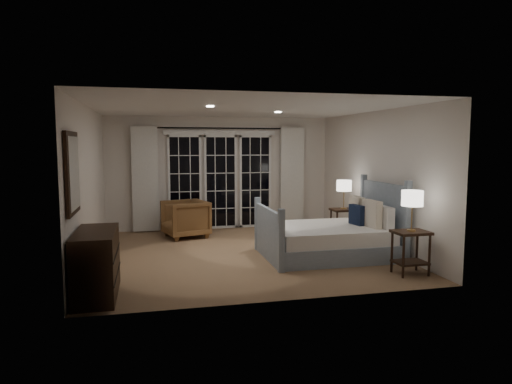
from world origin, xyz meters
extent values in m
plane|color=#886249|center=(0.00, 0.00, 0.00)|extent=(5.00, 5.00, 0.00)
plane|color=silver|center=(0.00, 0.00, 2.50)|extent=(5.00, 5.00, 0.00)
cube|color=silver|center=(-2.50, 0.00, 1.25)|extent=(0.02, 5.00, 2.50)
cube|color=silver|center=(2.50, 0.00, 1.25)|extent=(0.02, 5.00, 2.50)
cube|color=silver|center=(0.00, 2.50, 1.25)|extent=(5.00, 0.02, 2.50)
cube|color=silver|center=(0.00, -2.50, 1.25)|extent=(5.00, 0.02, 2.50)
cube|color=black|center=(-0.80, 2.47, 1.05)|extent=(0.66, 0.02, 2.02)
cube|color=black|center=(0.00, 2.47, 1.05)|extent=(0.66, 0.02, 2.02)
cube|color=black|center=(0.80, 2.47, 1.05)|extent=(0.66, 0.02, 2.02)
cube|color=white|center=(0.00, 2.46, 2.15)|extent=(2.50, 0.04, 0.10)
cylinder|color=black|center=(0.00, 2.40, 2.25)|extent=(3.50, 0.03, 0.03)
cube|color=silver|center=(-1.65, 2.38, 1.15)|extent=(0.55, 0.10, 2.25)
cube|color=silver|center=(1.65, 2.38, 1.15)|extent=(0.55, 0.10, 2.25)
cylinder|color=white|center=(0.80, 0.60, 2.49)|extent=(0.12, 0.12, 0.01)
cylinder|color=white|center=(-0.60, -0.40, 2.49)|extent=(0.12, 0.12, 0.01)
cube|color=#8690A2|center=(1.35, -0.54, 0.14)|extent=(1.95, 1.52, 0.28)
cube|color=white|center=(1.35, -0.54, 0.40)|extent=(1.89, 1.46, 0.24)
cube|color=#8690A2|center=(2.38, -0.54, 0.62)|extent=(0.06, 1.52, 1.23)
cube|color=#8690A2|center=(0.32, -0.54, 0.43)|extent=(0.06, 1.52, 0.85)
cube|color=white|center=(2.18, -0.86, 0.70)|extent=(0.14, 0.60, 0.36)
cube|color=white|center=(2.18, -0.22, 0.70)|extent=(0.14, 0.60, 0.36)
cube|color=beige|center=(2.02, -0.82, 0.75)|extent=(0.16, 0.46, 0.45)
cube|color=beige|center=(2.02, -0.26, 0.75)|extent=(0.16, 0.46, 0.45)
cube|color=#121A31|center=(1.88, -0.54, 0.69)|extent=(0.15, 0.35, 0.34)
cube|color=black|center=(2.13, -1.83, 0.62)|extent=(0.49, 0.40, 0.04)
cube|color=black|center=(2.13, -1.83, 0.18)|extent=(0.45, 0.36, 0.03)
cylinder|color=black|center=(1.92, -1.99, 0.31)|extent=(0.04, 0.04, 0.61)
cylinder|color=black|center=(2.33, -1.99, 0.31)|extent=(0.04, 0.04, 0.61)
cylinder|color=black|center=(1.92, -1.67, 0.31)|extent=(0.04, 0.04, 0.61)
cylinder|color=black|center=(2.33, -1.67, 0.31)|extent=(0.04, 0.04, 0.61)
cube|color=black|center=(2.18, 0.66, 0.60)|extent=(0.48, 0.38, 0.04)
cube|color=black|center=(2.18, 0.66, 0.17)|extent=(0.44, 0.34, 0.03)
cylinder|color=black|center=(1.98, 0.51, 0.30)|extent=(0.04, 0.04, 0.59)
cylinder|color=black|center=(2.38, 0.51, 0.30)|extent=(0.04, 0.04, 0.59)
cylinder|color=black|center=(1.98, 0.81, 0.30)|extent=(0.04, 0.04, 0.59)
cylinder|color=black|center=(2.38, 0.81, 0.30)|extent=(0.04, 0.04, 0.59)
cylinder|color=tan|center=(2.13, -1.83, 0.65)|extent=(0.12, 0.12, 0.02)
cylinder|color=tan|center=(2.13, -1.83, 0.84)|extent=(0.02, 0.02, 0.35)
cylinder|color=white|center=(2.13, -1.83, 1.12)|extent=(0.31, 0.31, 0.22)
cylinder|color=tan|center=(2.18, 0.66, 0.63)|extent=(0.12, 0.12, 0.02)
cylinder|color=tan|center=(2.18, 0.66, 0.81)|extent=(0.02, 0.02, 0.33)
cylinder|color=white|center=(2.18, 0.66, 1.08)|extent=(0.29, 0.29, 0.22)
imported|color=brown|center=(-0.87, 1.62, 0.38)|extent=(1.02, 1.01, 0.76)
cube|color=black|center=(-2.23, -1.80, 0.41)|extent=(0.49, 1.17, 0.83)
cube|color=black|center=(-1.98, -1.80, 0.27)|extent=(0.01, 1.15, 0.01)
cube|color=black|center=(-1.98, -1.80, 0.54)|extent=(0.01, 1.15, 0.01)
cube|color=black|center=(-2.47, -1.80, 1.55)|extent=(0.04, 0.85, 1.00)
cube|color=white|center=(-2.44, -1.80, 1.55)|extent=(0.01, 0.73, 0.88)
camera|label=1|loc=(-1.56, -7.66, 1.90)|focal=32.00mm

